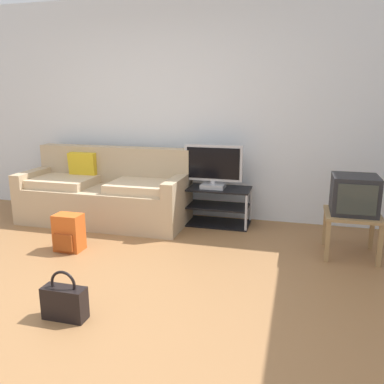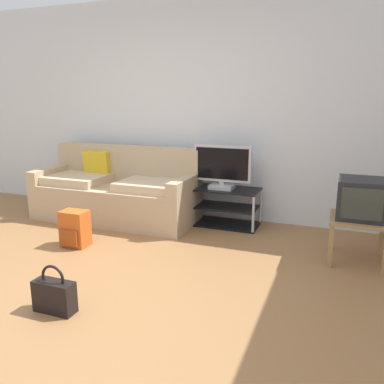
{
  "view_description": "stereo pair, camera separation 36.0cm",
  "coord_description": "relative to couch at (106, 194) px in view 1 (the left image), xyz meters",
  "views": [
    {
      "loc": [
        1.56,
        -2.47,
        1.53
      ],
      "look_at": [
        0.62,
        1.01,
        0.65
      ],
      "focal_mm": 37.4,
      "sensor_mm": 36.0,
      "label": 1
    },
    {
      "loc": [
        1.9,
        -2.36,
        1.53
      ],
      "look_at": [
        0.62,
        1.01,
        0.65
      ],
      "focal_mm": 37.4,
      "sensor_mm": 36.0,
      "label": 2
    }
  ],
  "objects": [
    {
      "name": "flat_tv",
      "position": [
        1.31,
        0.19,
        0.37
      ],
      "size": [
        0.69,
        0.22,
        0.52
      ],
      "color": "#B2B2B7",
      "rests_on": "tv_stand"
    },
    {
      "name": "handbag",
      "position": [
        0.77,
        -2.15,
        -0.21
      ],
      "size": [
        0.31,
        0.12,
        0.36
      ],
      "rotation": [
        0.0,
        0.0,
        0.24
      ],
      "color": "black",
      "rests_on": "ground_plane"
    },
    {
      "name": "tv_stand",
      "position": [
        1.31,
        0.22,
        -0.11
      ],
      "size": [
        0.88,
        0.43,
        0.45
      ],
      "color": "black",
      "rests_on": "ground_plane"
    },
    {
      "name": "backpack",
      "position": [
        0.1,
        -1.01,
        -0.15
      ],
      "size": [
        0.27,
        0.26,
        0.37
      ],
      "rotation": [
        0.0,
        0.0,
        0.1
      ],
      "color": "#CC561E",
      "rests_on": "ground_plane"
    },
    {
      "name": "wall_back",
      "position": [
        0.73,
        0.56,
        1.01
      ],
      "size": [
        9.0,
        0.1,
        2.7
      ],
      "primitive_type": "cube",
      "color": "silver",
      "rests_on": "ground_plane"
    },
    {
      "name": "couch",
      "position": [
        0.0,
        0.0,
        0.0
      ],
      "size": [
        2.03,
        0.84,
        0.89
      ],
      "color": "tan",
      "rests_on": "ground_plane"
    },
    {
      "name": "ground_plane",
      "position": [
        0.73,
        -1.89,
        -0.35
      ],
      "size": [
        9.0,
        9.8,
        0.02
      ],
      "primitive_type": "cube",
      "color": "olive"
    },
    {
      "name": "crt_tv",
      "position": [
        2.82,
        -0.38,
        0.27
      ],
      "size": [
        0.42,
        0.43,
        0.36
      ],
      "color": "#232326",
      "rests_on": "side_table"
    },
    {
      "name": "side_table",
      "position": [
        2.82,
        -0.39,
        0.02
      ],
      "size": [
        0.51,
        0.51,
        0.43
      ],
      "color": "#9E7A4C",
      "rests_on": "ground_plane"
    }
  ]
}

